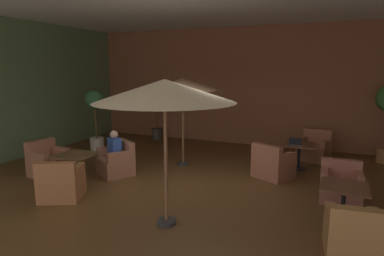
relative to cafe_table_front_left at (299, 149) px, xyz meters
The scene contains 19 objects.
ground_plane 3.51m from the cafe_table_front_left, 127.09° to the right, with size 11.26×10.31×0.02m, color brown.
wall_back_brick 3.47m from the cafe_table_front_left, 131.73° to the left, with size 11.26×0.08×4.00m, color brown.
cafe_table_front_left is the anchor object (origin of this frame).
armchair_front_left_north 1.14m from the cafe_table_front_left, 73.04° to the left, with size 0.97×0.91×0.87m.
armchair_front_left_east 1.14m from the cafe_table_front_left, 117.67° to the right, with size 1.05×1.02×0.84m.
cafe_table_front_right 5.58m from the cafe_table_front_left, 146.39° to the right, with size 0.81×0.81×0.67m.
armchair_front_right_north 5.81m from the cafe_table_front_left, 136.69° to the right, with size 1.01×1.01×0.83m.
armchair_front_right_east 4.70m from the cafe_table_front_left, 151.40° to the right, with size 1.07×1.04×0.84m.
armchair_front_right_south 6.37m from the cafe_table_front_left, 152.23° to the right, with size 0.86×0.85×0.86m.
cafe_table_mid_center 3.11m from the cafe_table_front_left, 71.73° to the right, with size 0.78×0.78×0.67m.
armchair_mid_center_north 2.12m from the cafe_table_front_left, 62.85° to the right, with size 0.77×0.73×0.78m.
armchair_mid_center_east 4.18m from the cafe_table_front_left, 75.11° to the right, with size 0.78×0.85×0.83m.
patio_umbrella_tall_red 3.48m from the cafe_table_front_left, 164.01° to the right, with size 2.04×2.04×2.35m.
patio_umbrella_center_beige 4.81m from the cafe_table_front_left, 113.03° to the right, with size 2.27×2.27×2.44m.
potted_tree_mid_left 5.61m from the cafe_table_front_left, 160.71° to the left, with size 0.81×0.81×1.87m.
potted_tree_mid_right 6.26m from the cafe_table_front_left, behind, with size 0.59×0.59×1.95m.
patron_blue_shirt 4.74m from the cafe_table_front_left, 151.16° to the right, with size 0.44×0.39×0.69m.
iced_drink_cup 0.23m from the cafe_table_front_left, 166.28° to the right, with size 0.08×0.08×0.11m, color white.
open_laptop 0.25m from the cafe_table_front_left, 127.75° to the right, with size 0.34×0.26×0.20m.
Camera 1 is at (2.74, -5.97, 2.59)m, focal length 30.62 mm.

